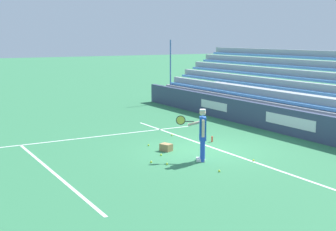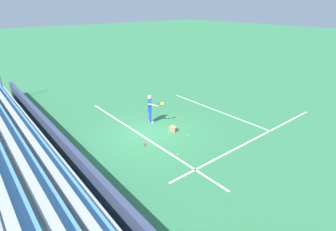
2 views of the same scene
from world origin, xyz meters
The scene contains 15 objects.
ground_plane centered at (0.00, 0.00, 0.00)m, with size 160.00×160.00×0.00m, color #337A4C.
court_baseline_white centered at (0.00, -0.50, 0.00)m, with size 12.00×0.10×0.01m, color white.
court_sideline_white centered at (4.11, 4.00, 0.00)m, with size 0.10×12.00×0.01m, color white.
court_service_line_white centered at (0.00, 5.50, 0.00)m, with size 8.22×0.10×0.01m, color white.
back_wall_sponsor_board centered at (0.01, -4.55, 0.55)m, with size 24.41×0.25×1.10m.
tennis_player centered at (-1.17, 0.89, 0.89)m, with size 0.93×0.85×1.71m.
ball_box_cardboard centered at (0.59, 1.22, 0.13)m, with size 0.40×0.30×0.26m, color #A87F51.
tennis_ball_stray_back centered at (-0.57, 2.45, 0.03)m, with size 0.07×0.07×0.07m, color #CCE533.
tennis_ball_midcourt centered at (0.08, 1.71, 0.03)m, with size 0.07×0.07×0.07m, color #CCE533.
tennis_ball_toward_net centered at (-2.50, 1.16, 0.03)m, with size 0.07×0.07×0.07m, color #CCE533.
tennis_ball_on_baseline centered at (-1.03, 2.12, 0.03)m, with size 0.07×0.07×0.07m, color #CCE533.
tennis_ball_far_left centered at (1.59, 1.40, 0.03)m, with size 0.07×0.07×0.07m, color #CCE533.
tennis_ball_by_box centered at (-2.08, -0.54, 0.03)m, with size 0.07×0.07×0.07m, color #CCE533.
tennis_ball_near_player centered at (2.72, -0.29, 0.03)m, with size 0.07×0.07×0.07m, color #CCE533.
water_bottle centered at (0.96, -1.05, 0.11)m, with size 0.07×0.07×0.22m, color #EA4C33.
Camera 1 is at (-13.46, 9.34, 4.02)m, focal length 50.00 mm.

